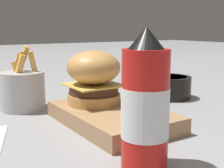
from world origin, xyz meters
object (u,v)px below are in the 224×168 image
burger (95,77)px  side_bowl (168,86)px  serving_board (112,117)px  fries_basket (22,90)px  ketchup_bottle (145,106)px

burger → side_bowl: (-0.06, 0.26, -0.06)m
serving_board → burger: bearing=-175.4°
fries_basket → serving_board: bearing=28.2°
serving_board → side_bowl: 0.28m
ketchup_bottle → side_bowl: size_ratio=1.58×
serving_board → side_bowl: bearing=114.6°
ketchup_bottle → serving_board: bearing=160.3°
ketchup_bottle → fries_basket: (-0.40, -0.05, -0.04)m
burger → ketchup_bottle: (0.24, -0.06, -0.00)m
serving_board → fries_basket: 0.24m
burger → fries_basket: 0.19m
ketchup_bottle → burger: bearing=165.8°
burger → ketchup_bottle: 0.25m
ketchup_bottle → fries_basket: bearing=-173.3°
side_bowl → ketchup_bottle: bearing=-46.9°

